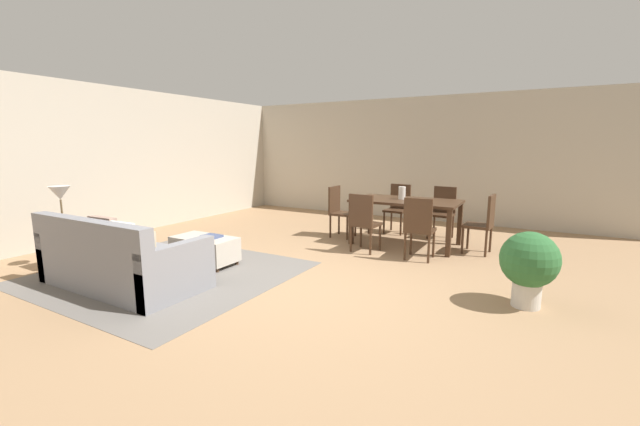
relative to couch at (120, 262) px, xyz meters
The scene contains 18 objects.
ground_plane 2.20m from the couch, 29.60° to the left, with size 10.80×10.80×0.00m, color #9E7A56.
wall_back 6.45m from the couch, 72.66° to the left, with size 9.00×0.12×2.70m, color #BCB2A0.
wall_left 3.22m from the couch, 148.77° to the left, with size 0.12×11.00×2.70m, color #BCB2A0.
area_rug 0.67m from the couch, 80.06° to the left, with size 3.00×2.80×0.01m, color slate.
couch is the anchor object (origin of this frame).
ottoman_table 1.15m from the couch, 79.67° to the left, with size 0.91×0.48×0.39m.
side_table 1.31m from the couch, behind, with size 0.40×0.40×0.60m.
table_lamp 1.48m from the couch, behind, with size 0.26×0.26×0.53m.
dining_table 4.31m from the couch, 57.72° to the left, with size 1.72×0.96×0.76m.
dining_chair_near_left 3.39m from the couch, 56.32° to the left, with size 0.42×0.42×0.92m.
dining_chair_near_right 3.94m from the couch, 45.66° to the left, with size 0.42×0.42×0.92m.
dining_chair_far_left 4.87m from the couch, 67.44° to the left, with size 0.43×0.43×0.92m.
dining_chair_far_right 5.22m from the couch, 58.67° to the left, with size 0.43×0.43×0.92m.
dining_chair_head_east 5.07m from the couch, 46.14° to the left, with size 0.43×0.43×0.92m.
dining_chair_head_west 3.76m from the couch, 73.76° to the left, with size 0.40×0.40×0.92m.
vase_centerpiece 4.31m from the couch, 58.89° to the left, with size 0.12×0.12×0.21m, color silver.
book_on_ottoman 1.22m from the couch, 75.29° to the left, with size 0.26×0.20×0.03m, color #3F4C72.
potted_plant 4.54m from the couch, 22.16° to the left, with size 0.57×0.57×0.79m.
Camera 1 is at (2.37, -3.78, 1.65)m, focal length 22.11 mm.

